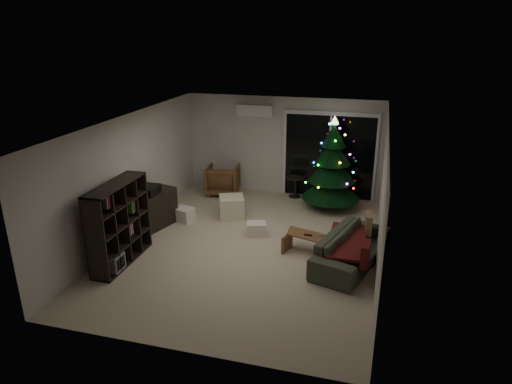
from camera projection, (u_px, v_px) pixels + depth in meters
room at (286, 177)px, 10.00m from camera, size 6.50×7.51×2.60m
bookshelf at (110, 223)px, 8.30m from camera, size 0.83×1.58×1.53m
media_cabinet at (149, 211)px, 9.75m from camera, size 0.82×1.37×0.81m
stereo at (148, 190)px, 9.58m from camera, size 0.41×0.48×0.17m
armchair at (223, 180)px, 11.83m from camera, size 0.91×0.93×0.75m
ottoman at (232, 207)px, 10.41m from camera, size 0.71×0.71×0.49m
cardboard_box_a at (184, 214)px, 10.24m from camera, size 0.51×0.44×0.31m
cardboard_box_b at (256, 229)px, 9.54m from camera, size 0.46×0.39×0.27m
side_table at (295, 187)px, 11.64m from camera, size 0.55×0.55×0.53m
floor_lamp at (240, 157)px, 12.30m from camera, size 0.25×0.25×1.59m
sofa at (352, 248)px, 8.35m from camera, size 1.40×2.24×0.61m
sofa_throw at (347, 241)px, 8.32m from camera, size 0.65×1.50×0.05m
cushion_a at (368, 223)px, 8.79m from camera, size 0.15×0.41×0.40m
cushion_b at (365, 254)px, 7.61m from camera, size 0.15×0.41×0.40m
coffee_table at (315, 245)px, 8.73m from camera, size 1.24×0.73×0.37m
remote_a at (308, 235)px, 8.70m from camera, size 0.15×0.04×0.02m
remote_b at (322, 235)px, 8.69m from camera, size 0.14×0.08×0.02m
christmas_tree at (332, 163)px, 10.66m from camera, size 1.38×1.38×2.23m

